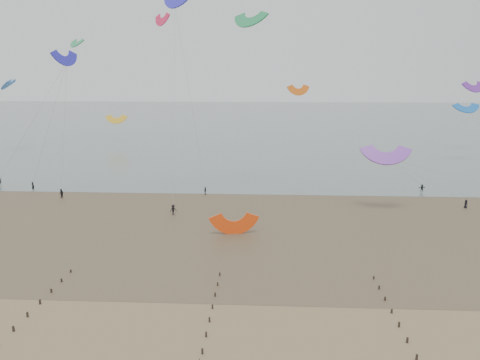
# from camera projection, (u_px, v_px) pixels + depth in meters

# --- Properties ---
(ground) EXTENTS (500.00, 500.00, 0.00)m
(ground) POSITION_uv_depth(u_px,v_px,m) (165.00, 329.00, 43.84)
(ground) COLOR brown
(ground) RESTS_ON ground
(sea_and_shore) EXTENTS (500.00, 665.00, 0.03)m
(sea_and_shore) POSITION_uv_depth(u_px,v_px,m) (184.00, 218.00, 77.53)
(sea_and_shore) COLOR #475654
(sea_and_shore) RESTS_ON ground
(kitesurfer_lead) EXTENTS (0.77, 0.65, 1.80)m
(kitesurfer_lead) POSITION_uv_depth(u_px,v_px,m) (33.00, 186.00, 95.27)
(kitesurfer_lead) COLOR black
(kitesurfer_lead) RESTS_ON ground
(kitesurfers) EXTENTS (104.40, 20.71, 1.85)m
(kitesurfers) POSITION_uv_depth(u_px,v_px,m) (248.00, 195.00, 88.42)
(kitesurfers) COLOR black
(kitesurfers) RESTS_ON ground
(grounded_kite) EXTENTS (6.87, 5.75, 3.39)m
(grounded_kite) POSITION_uv_depth(u_px,v_px,m) (234.00, 234.00, 69.74)
(grounded_kite) COLOR #FF4710
(grounded_kite) RESTS_ON ground
(kites_airborne) EXTENTS (260.91, 104.26, 43.04)m
(kites_airborne) POSITION_uv_depth(u_px,v_px,m) (147.00, 83.00, 125.36)
(kites_airborne) COLOR gold
(kites_airborne) RESTS_ON ground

